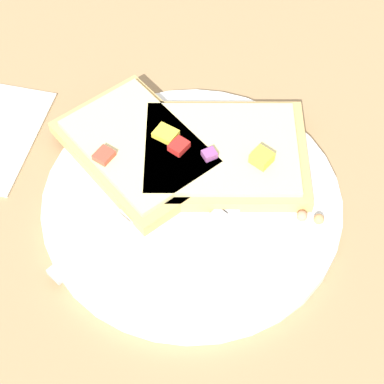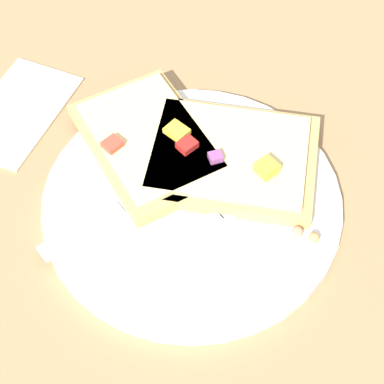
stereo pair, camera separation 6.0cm
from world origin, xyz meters
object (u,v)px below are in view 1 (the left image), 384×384
Objects in this scene: fork at (211,219)px; knife at (131,213)px; plate at (192,202)px; pizza_slice_main at (221,153)px; pizza_slice_corner at (139,148)px.

fork is 0.07m from knife.
plate is 1.51× the size of fork.
pizza_slice_main reaches higher than plate.
knife reaches higher than fork.
pizza_slice_main is (0.05, -0.02, 0.02)m from plate.
knife is (-0.03, 0.05, 0.01)m from plate.
knife is at bearing 127.30° from fork.
pizza_slice_corner is at bearing 175.73° from pizza_slice_main.
fork is at bearing -177.52° from pizza_slice_corner.
knife is at bearing 121.00° from plate.
knife reaches higher than plate.
pizza_slice_corner is (0.06, 0.09, 0.01)m from fork.
fork is at bearing -51.54° from knife.
pizza_slice_main reaches higher than fork.
pizza_slice_main is at bearing 34.29° from fork.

